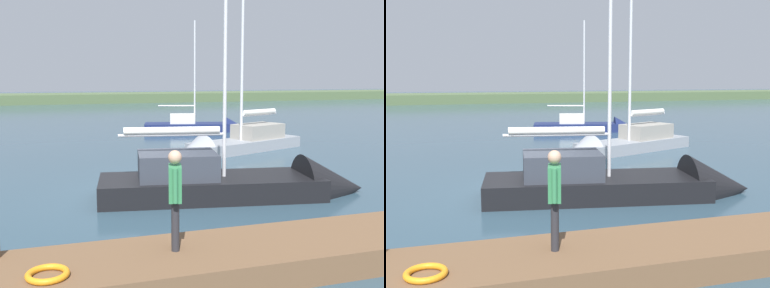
% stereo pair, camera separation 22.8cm
% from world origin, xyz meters
% --- Properties ---
extents(ground_plane, '(200.00, 200.00, 0.00)m').
position_xyz_m(ground_plane, '(0.00, 0.00, 0.00)').
color(ground_plane, '#2D4756').
extents(far_shoreline, '(180.00, 8.00, 2.40)m').
position_xyz_m(far_shoreline, '(0.00, -51.51, 0.00)').
color(far_shoreline, '#4C603D').
rests_on(far_shoreline, ground_plane).
extents(dock_pier, '(24.15, 1.96, 0.50)m').
position_xyz_m(dock_pier, '(0.00, 5.94, 0.25)').
color(dock_pier, brown).
rests_on(dock_pier, ground_plane).
extents(life_ring_buoy, '(0.66, 0.66, 0.10)m').
position_xyz_m(life_ring_buoy, '(2.77, 6.33, 0.55)').
color(life_ring_buoy, orange).
rests_on(life_ring_buoy, dock_pier).
extents(sailboat_mid_channel, '(6.92, 3.35, 7.74)m').
position_xyz_m(sailboat_mid_channel, '(-7.04, -15.05, 0.15)').
color(sailboat_mid_channel, navy).
rests_on(sailboat_mid_channel, ground_plane).
extents(sailboat_far_left, '(8.13, 3.39, 9.70)m').
position_xyz_m(sailboat_far_left, '(-2.99, 1.06, 0.25)').
color(sailboat_far_left, black).
rests_on(sailboat_far_left, ground_plane).
extents(sailboat_inner_slip, '(7.43, 4.43, 7.91)m').
position_xyz_m(sailboat_inner_slip, '(-5.57, -6.60, 0.20)').
color(sailboat_inner_slip, gray).
rests_on(sailboat_inner_slip, ground_plane).
extents(person_on_dock, '(0.33, 0.64, 1.75)m').
position_xyz_m(person_on_dock, '(0.62, 5.76, 1.52)').
color(person_on_dock, '#28282D').
rests_on(person_on_dock, dock_pier).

